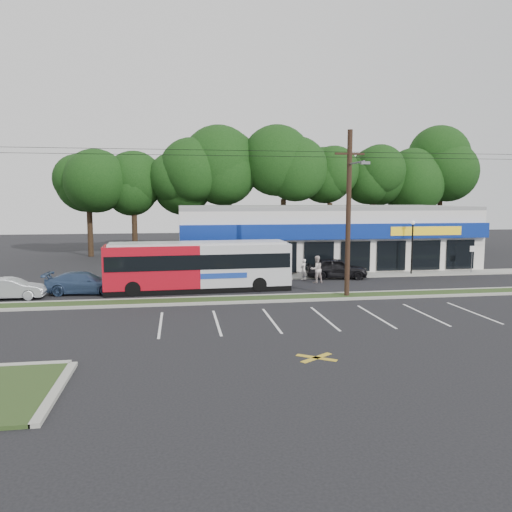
{
  "coord_description": "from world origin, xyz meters",
  "views": [
    {
      "loc": [
        -7.07,
        -27.68,
        6.0
      ],
      "look_at": [
        -1.97,
        5.0,
        2.15
      ],
      "focal_mm": 35.0,
      "sensor_mm": 36.0,
      "label": 1
    }
  ],
  "objects_px": {
    "utility_pole": "(346,208)",
    "pedestrian_a": "(303,269)",
    "car_silver": "(11,289)",
    "sign_post": "(472,254)",
    "pedestrian_b": "(316,269)",
    "lamp_post": "(412,241)",
    "metrobus": "(199,265)",
    "car_dark": "(337,268)",
    "car_blue": "(84,283)"
  },
  "relations": [
    {
      "from": "utility_pole",
      "to": "pedestrian_a",
      "type": "relative_size",
      "value": 32.4
    },
    {
      "from": "car_silver",
      "to": "pedestrian_a",
      "type": "distance_m",
      "value": 19.47
    },
    {
      "from": "sign_post",
      "to": "pedestrian_b",
      "type": "height_order",
      "value": "sign_post"
    },
    {
      "from": "lamp_post",
      "to": "car_silver",
      "type": "bearing_deg",
      "value": -169.28
    },
    {
      "from": "metrobus",
      "to": "lamp_post",
      "type": "bearing_deg",
      "value": 11.91
    },
    {
      "from": "utility_pole",
      "to": "lamp_post",
      "type": "height_order",
      "value": "utility_pole"
    },
    {
      "from": "car_dark",
      "to": "pedestrian_b",
      "type": "bearing_deg",
      "value": 138.11
    },
    {
      "from": "utility_pole",
      "to": "pedestrian_b",
      "type": "distance_m",
      "value": 7.01
    },
    {
      "from": "utility_pole",
      "to": "lamp_post",
      "type": "xyz_separation_m",
      "value": [
        8.17,
        7.87,
        -2.74
      ]
    },
    {
      "from": "car_silver",
      "to": "car_blue",
      "type": "height_order",
      "value": "car_blue"
    },
    {
      "from": "sign_post",
      "to": "car_dark",
      "type": "distance_m",
      "value": 11.42
    },
    {
      "from": "car_dark",
      "to": "car_blue",
      "type": "height_order",
      "value": "car_dark"
    },
    {
      "from": "sign_post",
      "to": "pedestrian_a",
      "type": "xyz_separation_m",
      "value": [
        -14.0,
        -0.83,
        -0.78
      ]
    },
    {
      "from": "car_dark",
      "to": "pedestrian_a",
      "type": "relative_size",
      "value": 2.96
    },
    {
      "from": "metrobus",
      "to": "sign_post",
      "type": "bearing_deg",
      "value": 8.15
    },
    {
      "from": "sign_post",
      "to": "car_silver",
      "type": "relative_size",
      "value": 0.58
    },
    {
      "from": "car_silver",
      "to": "utility_pole",
      "type": "bearing_deg",
      "value": -98.35
    },
    {
      "from": "sign_post",
      "to": "metrobus",
      "type": "distance_m",
      "value": 22.18
    },
    {
      "from": "metrobus",
      "to": "car_blue",
      "type": "height_order",
      "value": "metrobus"
    },
    {
      "from": "metrobus",
      "to": "pedestrian_b",
      "type": "height_order",
      "value": "metrobus"
    },
    {
      "from": "utility_pole",
      "to": "lamp_post",
      "type": "distance_m",
      "value": 11.67
    },
    {
      "from": "metrobus",
      "to": "pedestrian_a",
      "type": "distance_m",
      "value": 8.5
    },
    {
      "from": "lamp_post",
      "to": "car_blue",
      "type": "height_order",
      "value": "lamp_post"
    },
    {
      "from": "utility_pole",
      "to": "sign_post",
      "type": "relative_size",
      "value": 22.47
    },
    {
      "from": "lamp_post",
      "to": "car_dark",
      "type": "height_order",
      "value": "lamp_post"
    },
    {
      "from": "lamp_post",
      "to": "car_silver",
      "type": "height_order",
      "value": "lamp_post"
    },
    {
      "from": "lamp_post",
      "to": "car_blue",
      "type": "xyz_separation_m",
      "value": [
        -24.0,
        -4.2,
        -1.98
      ]
    },
    {
      "from": "sign_post",
      "to": "car_dark",
      "type": "relative_size",
      "value": 0.49
    },
    {
      "from": "utility_pole",
      "to": "pedestrian_a",
      "type": "bearing_deg",
      "value": 96.95
    },
    {
      "from": "pedestrian_a",
      "to": "metrobus",
      "type": "bearing_deg",
      "value": -20.34
    },
    {
      "from": "sign_post",
      "to": "pedestrian_a",
      "type": "height_order",
      "value": "sign_post"
    },
    {
      "from": "car_silver",
      "to": "car_blue",
      "type": "xyz_separation_m",
      "value": [
        4.0,
        1.1,
        0.06
      ]
    },
    {
      "from": "lamp_post",
      "to": "metrobus",
      "type": "xyz_separation_m",
      "value": [
        -16.8,
        -4.3,
        -0.98
      ]
    },
    {
      "from": "sign_post",
      "to": "car_blue",
      "type": "bearing_deg",
      "value": -172.2
    },
    {
      "from": "car_dark",
      "to": "pedestrian_b",
      "type": "height_order",
      "value": "pedestrian_b"
    },
    {
      "from": "car_silver",
      "to": "car_blue",
      "type": "distance_m",
      "value": 4.15
    },
    {
      "from": "lamp_post",
      "to": "sign_post",
      "type": "distance_m",
      "value": 5.13
    },
    {
      "from": "sign_post",
      "to": "metrobus",
      "type": "relative_size",
      "value": 0.19
    },
    {
      "from": "lamp_post",
      "to": "pedestrian_a",
      "type": "height_order",
      "value": "lamp_post"
    },
    {
      "from": "utility_pole",
      "to": "sign_post",
      "type": "bearing_deg",
      "value": 30.15
    },
    {
      "from": "sign_post",
      "to": "car_silver",
      "type": "height_order",
      "value": "sign_post"
    },
    {
      "from": "utility_pole",
      "to": "pedestrian_b",
      "type": "height_order",
      "value": "utility_pole"
    },
    {
      "from": "lamp_post",
      "to": "metrobus",
      "type": "bearing_deg",
      "value": -165.65
    },
    {
      "from": "lamp_post",
      "to": "pedestrian_b",
      "type": "height_order",
      "value": "lamp_post"
    },
    {
      "from": "car_blue",
      "to": "metrobus",
      "type": "bearing_deg",
      "value": -86.36
    },
    {
      "from": "pedestrian_a",
      "to": "lamp_post",
      "type": "bearing_deg",
      "value": 143.77
    },
    {
      "from": "car_dark",
      "to": "pedestrian_b",
      "type": "xyz_separation_m",
      "value": [
        -2.03,
        -1.64,
        0.19
      ]
    },
    {
      "from": "car_dark",
      "to": "pedestrian_a",
      "type": "distance_m",
      "value": 2.63
    },
    {
      "from": "metrobus",
      "to": "car_dark",
      "type": "distance_m",
      "value": 11.03
    },
    {
      "from": "car_blue",
      "to": "pedestrian_b",
      "type": "xyz_separation_m",
      "value": [
        15.59,
        1.74,
        0.27
      ]
    }
  ]
}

